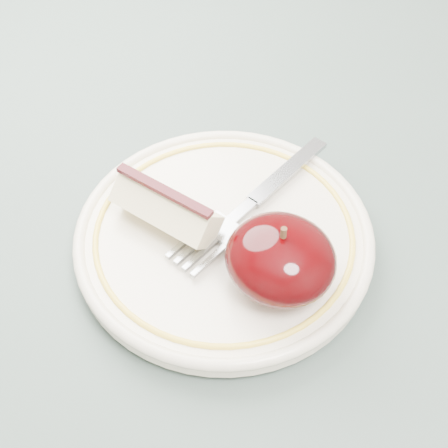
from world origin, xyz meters
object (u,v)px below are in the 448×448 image
Objects in this scene: fork at (252,203)px; table at (175,294)px; apple_half at (281,259)px; plate at (224,236)px.

table is at bearing 138.69° from fork.
table is at bearing 179.47° from apple_half.
apple_half reaches higher than plate.
fork is (-0.05, 0.04, -0.02)m from apple_half.
fork is at bearing 42.50° from table.
apple_half is at bearing -12.47° from plate.
plate is at bearing 13.89° from table.
plate is 2.91× the size of apple_half.
plate is 1.31× the size of fork.
apple_half reaches higher than fork.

